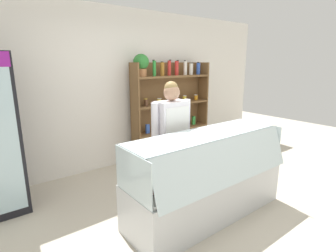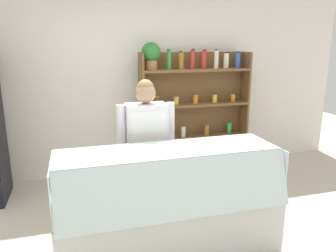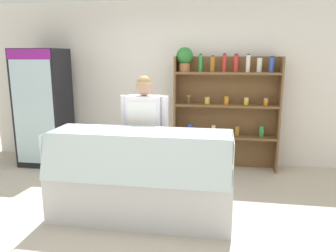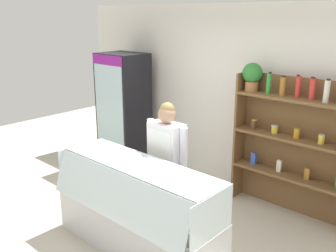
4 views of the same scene
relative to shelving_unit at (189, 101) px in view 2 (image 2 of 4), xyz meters
The scene contains 5 objects.
ground_plane 2.23m from the shelving_unit, 112.95° to the right, with size 12.00×12.00×0.00m, color beige.
back_wall 0.85m from the shelving_unit, 159.26° to the left, with size 6.80×0.10×2.70m, color white.
shelving_unit is the anchor object (origin of this frame).
deli_display_case 2.22m from the shelving_unit, 114.69° to the right, with size 2.02×0.75×1.01m.
shop_clerk 1.63m from the shelving_unit, 125.60° to the right, with size 0.61×0.25×1.58m.
Camera 2 is at (-0.88, -2.74, 1.93)m, focal length 35.00 mm.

